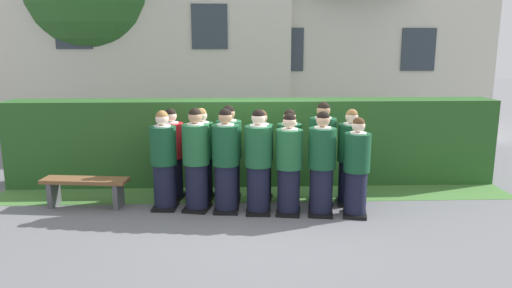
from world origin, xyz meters
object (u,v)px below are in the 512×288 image
object	(u,v)px
student_in_red_blazer	(172,156)
student_front_row_3	(258,164)
student_rear_row_6	(350,159)
student_front_row_0	(164,163)
student_rear_row_2	(229,156)
student_rear_row_1	(202,156)
student_front_row_4	(289,167)
student_front_row_2	(226,163)
student_rear_row_4	(289,158)
student_front_row_1	(196,162)
wooden_bench	(85,186)
student_front_row_5	(322,166)
student_rear_row_5	(322,155)
student_front_row_6	(356,170)
student_rear_row_3	(261,158)

from	to	relation	value
student_in_red_blazer	student_front_row_3	bearing A→B (deg)	-28.62
student_in_red_blazer	student_rear_row_6	world-z (taller)	student_rear_row_6
student_front_row_0	student_rear_row_2	xyz separation A→B (m)	(1.04, 0.40, 0.01)
student_rear_row_1	student_front_row_4	bearing A→B (deg)	-29.47
student_in_red_blazer	student_rear_row_2	world-z (taller)	student_rear_row_2
student_front_row_2	student_rear_row_4	world-z (taller)	student_front_row_2
student_rear_row_1	student_front_row_1	bearing A→B (deg)	-95.17
student_in_red_blazer	student_rear_row_2	distance (m)	0.99
student_front_row_2	wooden_bench	xyz separation A→B (m)	(-2.32, 0.28, -0.44)
student_front_row_0	student_rear_row_1	bearing A→B (deg)	39.69
student_front_row_3	student_front_row_5	size ratio (longest dim) A/B	1.01
student_rear_row_4	student_rear_row_6	bearing A→B (deg)	-10.41
student_rear_row_5	student_front_row_4	bearing A→B (deg)	-139.66
student_front_row_4	wooden_bench	distance (m)	3.35
student_front_row_6	student_rear_row_6	size ratio (longest dim) A/B	0.97
student_front_row_3	student_rear_row_5	world-z (taller)	student_rear_row_5
student_rear_row_6	student_rear_row_1	bearing A→B (deg)	171.51
student_front_row_4	student_rear_row_6	size ratio (longest dim) A/B	1.00
student_rear_row_3	student_rear_row_6	distance (m)	1.48
student_front_row_0	wooden_bench	size ratio (longest dim) A/B	1.13
student_front_row_4	student_front_row_2	bearing A→B (deg)	171.15
student_rear_row_4	student_rear_row_1	bearing A→B (deg)	172.82
student_front_row_3	student_front_row_5	distance (m)	0.99
student_rear_row_1	student_rear_row_2	xyz separation A→B (m)	(0.46, -0.08, 0.03)
student_front_row_0	student_front_row_3	bearing A→B (deg)	-9.49
student_front_row_6	student_front_row_2	bearing A→B (deg)	171.82
student_front_row_0	student_front_row_2	xyz separation A→B (m)	(1.00, -0.16, 0.02)
student_front_row_6	student_rear_row_5	world-z (taller)	student_rear_row_5
student_front_row_4	student_rear_row_2	size ratio (longest dim) A/B	0.98
student_front_row_0	student_front_row_6	world-z (taller)	student_front_row_0
student_rear_row_6	student_rear_row_2	bearing A→B (deg)	171.85
student_front_row_0	student_front_row_1	size ratio (longest dim) A/B	0.97
student_front_row_2	student_in_red_blazer	bearing A→B (deg)	143.29
student_in_red_blazer	student_rear_row_3	size ratio (longest dim) A/B	1.00
student_front_row_3	student_rear_row_5	size ratio (longest dim) A/B	0.97
student_rear_row_6	student_front_row_2	bearing A→B (deg)	-172.37
student_front_row_1	student_rear_row_3	size ratio (longest dim) A/B	1.06
student_rear_row_3	student_rear_row_4	xyz separation A→B (m)	(0.47, -0.04, 0.01)
student_in_red_blazer	student_rear_row_5	size ratio (longest dim) A/B	0.92
student_rear_row_1	student_rear_row_2	world-z (taller)	student_rear_row_2
student_front_row_0	student_front_row_1	world-z (taller)	student_front_row_1
student_front_row_4	student_rear_row_4	size ratio (longest dim) A/B	1.01
student_front_row_5	student_rear_row_2	xyz separation A→B (m)	(-1.45, 0.77, -0.00)
student_rear_row_1	student_rear_row_4	distance (m)	1.49
student_front_row_6	student_front_row_0	bearing A→B (deg)	171.47
student_rear_row_1	student_rear_row_3	size ratio (longest dim) A/B	1.01
student_front_row_0	wooden_bench	distance (m)	1.38
student_in_red_blazer	wooden_bench	bearing A→B (deg)	-163.04
student_in_red_blazer	student_front_row_4	bearing A→B (deg)	-23.94
student_rear_row_1	student_rear_row_3	xyz separation A→B (m)	(1.01, -0.14, -0.01)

